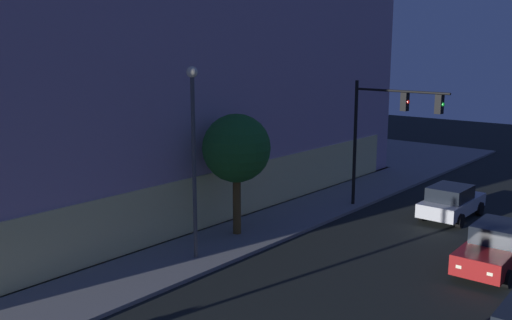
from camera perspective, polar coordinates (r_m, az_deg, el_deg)
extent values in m
cube|color=#4C4C51|center=(37.93, -18.54, -2.01)|extent=(33.87, 27.96, 0.15)
cube|color=#FCED94|center=(27.19, -3.55, -3.57)|extent=(30.12, 0.60, 2.54)
cube|color=#B195AD|center=(37.05, -19.42, 11.90)|extent=(33.47, 27.56, 18.13)
cylinder|color=black|center=(30.10, 10.07, 1.69)|extent=(0.18, 0.18, 6.64)
cylinder|color=black|center=(28.37, 14.55, 6.82)|extent=(0.58, 5.16, 0.12)
cube|color=black|center=(28.28, 14.95, 5.77)|extent=(0.35, 0.35, 0.90)
sphere|color=red|center=(28.18, 15.26, 5.74)|extent=(0.18, 0.18, 0.18)
cube|color=black|center=(27.41, 18.21, 5.43)|extent=(0.35, 0.35, 0.90)
sphere|color=green|center=(27.33, 18.55, 5.40)|extent=(0.18, 0.18, 0.18)
cylinder|color=#4E4E4E|center=(21.83, -6.34, -0.96)|extent=(0.16, 0.16, 7.20)
sphere|color=#F9EFC6|center=(21.37, -6.55, 8.92)|extent=(0.44, 0.44, 0.44)
cylinder|color=brown|center=(25.17, -1.97, -4.55)|extent=(0.36, 0.36, 2.71)
sphere|color=#206123|center=(24.60, -2.01, 1.23)|extent=(3.04, 3.04, 3.04)
cube|color=maroon|center=(23.54, 23.15, -8.60)|extent=(4.85, 1.92, 0.75)
cube|color=black|center=(23.66, 23.52, -6.73)|extent=(2.24, 1.67, 0.67)
cube|color=#F9F4CC|center=(21.28, 22.80, -10.66)|extent=(0.13, 0.20, 0.12)
cube|color=#F9F4CC|center=(21.55, 20.03, -10.18)|extent=(0.13, 0.20, 0.12)
cylinder|color=black|center=(22.11, 24.26, -11.00)|extent=(0.68, 0.26, 0.67)
cylinder|color=black|center=(22.56, 19.81, -10.23)|extent=(0.68, 0.26, 0.67)
cylinder|color=black|center=(25.24, 22.04, -8.11)|extent=(0.68, 0.26, 0.67)
cube|color=#B7BABF|center=(29.83, 19.36, -4.33)|extent=(4.43, 1.91, 0.67)
cube|color=black|center=(29.36, 19.21, -3.20)|extent=(2.22, 1.71, 0.68)
cube|color=#F9F4CC|center=(31.98, 19.80, -3.34)|extent=(0.12, 0.20, 0.12)
cube|color=#F9F4CC|center=(31.63, 21.72, -3.63)|extent=(0.12, 0.20, 0.12)
cylinder|color=black|center=(31.47, 18.61, -4.12)|extent=(0.70, 0.24, 0.70)
cylinder|color=black|center=(30.88, 21.87, -4.64)|extent=(0.70, 0.24, 0.70)
cylinder|color=black|center=(29.02, 16.61, -5.27)|extent=(0.70, 0.24, 0.70)
cylinder|color=black|center=(28.37, 20.11, -5.86)|extent=(0.70, 0.24, 0.70)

